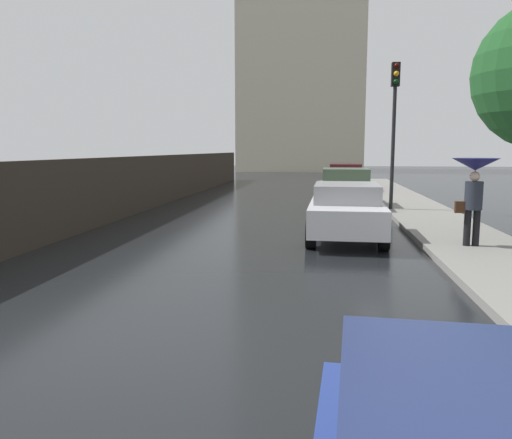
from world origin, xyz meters
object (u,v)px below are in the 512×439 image
at_px(car_green_near_kerb, 345,188).
at_px(traffic_light, 394,109).
at_px(pedestrian_with_umbrella_near, 474,178).
at_px(car_white_behind_camera, 346,210).
at_px(car_maroon_far_ahead, 345,178).

height_order(car_green_near_kerb, traffic_light, traffic_light).
bearing_deg(pedestrian_with_umbrella_near, traffic_light, 95.51).
bearing_deg(car_white_behind_camera, car_green_near_kerb, 89.05).
distance_m(car_green_near_kerb, car_maroon_far_ahead, 6.99).
bearing_deg(pedestrian_with_umbrella_near, car_green_near_kerb, 105.31).
distance_m(car_green_near_kerb, car_white_behind_camera, 6.17).
bearing_deg(car_white_behind_camera, car_maroon_far_ahead, 89.03).
bearing_deg(car_green_near_kerb, car_white_behind_camera, -91.95).
xyz_separation_m(car_maroon_far_ahead, traffic_light, (1.17, -8.04, 2.69)).
bearing_deg(car_green_near_kerb, car_maroon_far_ahead, 88.01).
distance_m(car_maroon_far_ahead, car_white_behind_camera, 13.16).
height_order(car_white_behind_camera, traffic_light, traffic_light).
relative_size(car_green_near_kerb, car_maroon_far_ahead, 0.89).
distance_m(car_maroon_far_ahead, pedestrian_with_umbrella_near, 14.63).
bearing_deg(car_white_behind_camera, pedestrian_with_umbrella_near, -26.56).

